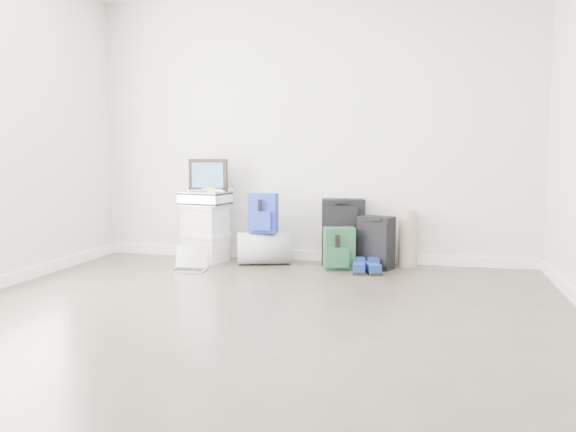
% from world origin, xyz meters
% --- Properties ---
extents(ground, '(5.00, 5.00, 0.00)m').
position_xyz_m(ground, '(0.00, 0.00, 0.00)').
color(ground, '#3B312B').
rests_on(ground, ground).
extents(room_envelope, '(4.52, 5.02, 2.71)m').
position_xyz_m(room_envelope, '(0.00, 0.02, 1.72)').
color(room_envelope, silver).
rests_on(room_envelope, ground).
extents(boxes_stack, '(0.48, 0.43, 0.58)m').
position_xyz_m(boxes_stack, '(-1.03, 2.17, 0.29)').
color(boxes_stack, silver).
rests_on(boxes_stack, ground).
extents(briefcase, '(0.51, 0.42, 0.13)m').
position_xyz_m(briefcase, '(-1.03, 2.17, 0.65)').
color(briefcase, '#B2B2B7').
rests_on(briefcase, boxes_stack).
extents(painting, '(0.44, 0.10, 0.33)m').
position_xyz_m(painting, '(-1.03, 2.27, 0.88)').
color(painting, black).
rests_on(painting, briefcase).
extents(drone, '(0.39, 0.39, 0.05)m').
position_xyz_m(drone, '(-0.95, 2.15, 0.74)').
color(drone, yellow).
rests_on(drone, briefcase).
extents(duffel_bag, '(0.59, 0.46, 0.32)m').
position_xyz_m(duffel_bag, '(-0.42, 2.18, 0.16)').
color(duffel_bag, gray).
rests_on(duffel_bag, ground).
extents(blue_backpack, '(0.28, 0.21, 0.39)m').
position_xyz_m(blue_backpack, '(-0.42, 2.15, 0.51)').
color(blue_backpack, navy).
rests_on(blue_backpack, duffel_bag).
extents(large_suitcase, '(0.46, 0.34, 0.65)m').
position_xyz_m(large_suitcase, '(0.35, 2.35, 0.33)').
color(large_suitcase, black).
rests_on(large_suitcase, ground).
extents(green_backpack, '(0.32, 0.28, 0.40)m').
position_xyz_m(green_backpack, '(0.35, 2.06, 0.19)').
color(green_backpack, '#153B20').
rests_on(green_backpack, ground).
extents(carry_on, '(0.37, 0.31, 0.51)m').
position_xyz_m(carry_on, '(0.69, 2.18, 0.25)').
color(carry_on, black).
rests_on(carry_on, ground).
extents(shoes, '(0.30, 0.31, 0.10)m').
position_xyz_m(shoes, '(0.62, 1.96, 0.05)').
color(shoes, black).
rests_on(shoes, ground).
extents(rolled_rug, '(0.18, 0.18, 0.55)m').
position_xyz_m(rolled_rug, '(0.98, 2.37, 0.27)').
color(rolled_rug, gray).
rests_on(rolled_rug, ground).
extents(laptop, '(0.33, 0.24, 0.23)m').
position_xyz_m(laptop, '(-1.02, 1.71, 0.06)').
color(laptop, '#B8B8BD').
rests_on(laptop, ground).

